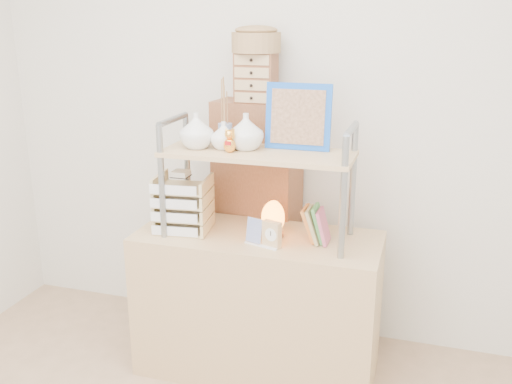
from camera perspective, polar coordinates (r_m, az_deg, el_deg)
room_shell at (r=1.85m, az=-7.30°, el=14.47°), size 3.42×3.41×2.61m
desk at (r=2.96m, az=0.18°, el=-11.13°), size 1.20×0.50×0.75m
cabinet at (r=3.19m, az=0.12°, el=-3.05°), size 0.47×0.29×1.35m
hutch at (r=2.69m, az=-0.91°, el=4.65°), size 0.90×0.34×0.73m
letter_tray at (r=2.85m, az=-7.36°, el=-1.46°), size 0.28×0.27×0.31m
salt_lamp at (r=2.75m, az=1.71°, el=-2.66°), size 0.12×0.11×0.18m
desk_clock at (r=2.64m, az=1.60°, el=-4.26°), size 0.10×0.06×0.13m
postcard_stand at (r=2.67m, az=0.71°, el=-4.60°), size 0.18×0.10×0.13m
drawer_chest at (r=2.98m, az=0.00°, el=11.38°), size 0.20×0.16×0.25m
woven_basket at (r=2.97m, az=0.01°, el=14.74°), size 0.25×0.25×0.10m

